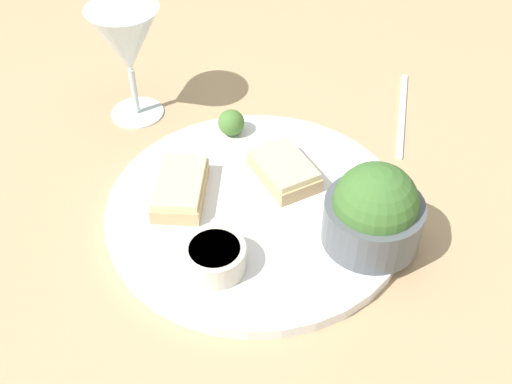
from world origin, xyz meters
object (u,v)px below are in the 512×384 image
cheese_toast_near (180,188)px  wine_glass (127,43)px  cheese_toast_far (284,170)px  sauce_ramekin (215,256)px  fork (402,113)px  salad_bowl (374,212)px

cheese_toast_near → wine_glass: size_ratio=0.69×
cheese_toast_near → cheese_toast_far: bearing=-95.1°
wine_glass → cheese_toast_near: bearing=-176.5°
cheese_toast_far → sauce_ramekin: bearing=131.8°
fork → sauce_ramekin: bearing=119.9°
sauce_ramekin → fork: size_ratio=0.38×
cheese_toast_far → wine_glass: bearing=33.4°
cheese_toast_far → fork: (0.08, -0.20, -0.02)m
salad_bowl → sauce_ramekin: (0.02, 0.16, -0.02)m
cheese_toast_far → fork: size_ratio=0.54×
sauce_ramekin → wine_glass: (0.30, 0.02, 0.08)m
salad_bowl → sauce_ramekin: 0.17m
cheese_toast_near → fork: (0.07, -0.32, -0.02)m
cheese_toast_near → fork: cheese_toast_near is taller
salad_bowl → cheese_toast_far: salad_bowl is taller
cheese_toast_near → fork: size_ratio=0.64×
salad_bowl → wine_glass: 0.37m
cheese_toast_near → sauce_ramekin: bearing=-176.7°
salad_bowl → cheese_toast_far: bearing=23.3°
cheese_toast_far → fork: bearing=-68.5°
wine_glass → fork: wine_glass is taller
salad_bowl → fork: (0.20, -0.15, -0.05)m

